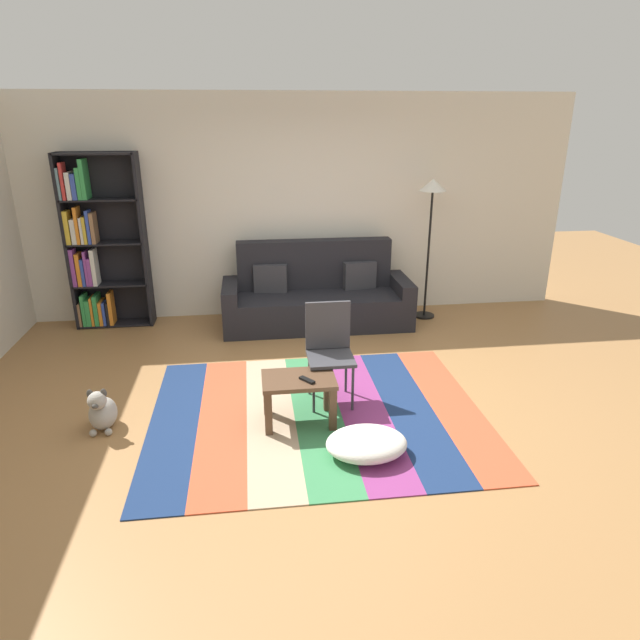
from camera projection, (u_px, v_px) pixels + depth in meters
name	position (u px, v px, depth m)	size (l,w,h in m)	color
ground_plane	(330.00, 402.00, 4.98)	(14.00, 14.00, 0.00)	#9E7042
back_wall	(301.00, 207.00, 6.88)	(6.80, 0.10, 2.70)	silver
rug	(318.00, 414.00, 4.78)	(2.84, 2.34, 0.01)	navy
couch	(317.00, 297.00, 6.76)	(2.26, 0.80, 1.00)	black
bookshelf	(97.00, 247.00, 6.49)	(0.90, 0.28, 2.05)	black
coffee_table	(299.00, 388.00, 4.56)	(0.60, 0.41, 0.41)	#513826
pouf	(367.00, 444.00, 4.18)	(0.62, 0.48, 0.19)	white
dog	(102.00, 411.00, 4.52)	(0.22, 0.35, 0.40)	#9E998E
standing_lamp	(432.00, 203.00, 6.60)	(0.32, 0.32, 1.73)	black
tv_remote	(307.00, 380.00, 4.46)	(0.04, 0.15, 0.02)	black
folding_chair	(329.00, 344.00, 4.88)	(0.40, 0.40, 0.90)	#38383D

